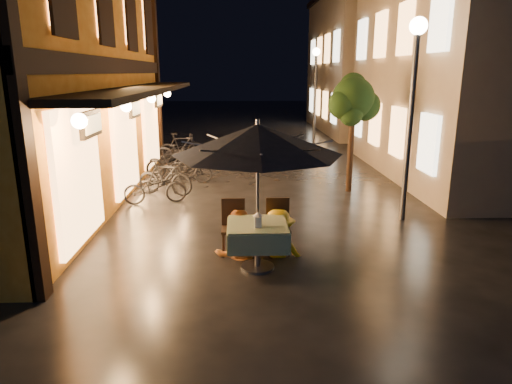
{
  "coord_description": "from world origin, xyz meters",
  "views": [
    {
      "loc": [
        -0.64,
        -7.47,
        3.16
      ],
      "look_at": [
        -0.32,
        0.14,
        1.15
      ],
      "focal_mm": 32.0,
      "sensor_mm": 36.0,
      "label": 1
    }
  ],
  "objects_px": {
    "patio_umbrella": "(258,140)",
    "person_orange": "(237,211)",
    "cafe_table": "(258,235)",
    "bicycle_0": "(155,188)",
    "streetlamp_near": "(413,84)",
    "table_lantern": "(258,219)",
    "person_yellow": "(278,211)"
  },
  "relations": [
    {
      "from": "cafe_table",
      "to": "bicycle_0",
      "type": "bearing_deg",
      "value": 120.71
    },
    {
      "from": "person_orange",
      "to": "bicycle_0",
      "type": "height_order",
      "value": "person_orange"
    },
    {
      "from": "person_yellow",
      "to": "person_orange",
      "type": "bearing_deg",
      "value": 8.99
    },
    {
      "from": "cafe_table",
      "to": "bicycle_0",
      "type": "xyz_separation_m",
      "value": [
        -2.35,
        3.96,
        -0.19
      ]
    },
    {
      "from": "table_lantern",
      "to": "person_orange",
      "type": "distance_m",
      "value": 0.83
    },
    {
      "from": "cafe_table",
      "to": "table_lantern",
      "type": "xyz_separation_m",
      "value": [
        0.0,
        -0.17,
        0.33
      ]
    },
    {
      "from": "streetlamp_near",
      "to": "person_yellow",
      "type": "xyz_separation_m",
      "value": [
        -2.93,
        -1.87,
        -2.11
      ]
    },
    {
      "from": "bicycle_0",
      "to": "cafe_table",
      "type": "bearing_deg",
      "value": -161.39
    },
    {
      "from": "streetlamp_near",
      "to": "cafe_table",
      "type": "distance_m",
      "value": 4.74
    },
    {
      "from": "person_orange",
      "to": "bicycle_0",
      "type": "relative_size",
      "value": 1.07
    },
    {
      "from": "cafe_table",
      "to": "patio_umbrella",
      "type": "bearing_deg",
      "value": 0.0
    },
    {
      "from": "cafe_table",
      "to": "person_yellow",
      "type": "bearing_deg",
      "value": 56.1
    },
    {
      "from": "cafe_table",
      "to": "person_yellow",
      "type": "xyz_separation_m",
      "value": [
        0.39,
        0.58,
        0.22
      ]
    },
    {
      "from": "cafe_table",
      "to": "person_yellow",
      "type": "height_order",
      "value": "person_yellow"
    },
    {
      "from": "streetlamp_near",
      "to": "bicycle_0",
      "type": "bearing_deg",
      "value": 165.14
    },
    {
      "from": "patio_umbrella",
      "to": "person_orange",
      "type": "relative_size",
      "value": 1.64
    },
    {
      "from": "person_orange",
      "to": "cafe_table",
      "type": "bearing_deg",
      "value": 103.76
    },
    {
      "from": "streetlamp_near",
      "to": "table_lantern",
      "type": "distance_m",
      "value": 4.68
    },
    {
      "from": "patio_umbrella",
      "to": "person_yellow",
      "type": "xyz_separation_m",
      "value": [
        0.39,
        0.58,
        -1.34
      ]
    },
    {
      "from": "patio_umbrella",
      "to": "cafe_table",
      "type": "bearing_deg",
      "value": 0.0
    },
    {
      "from": "cafe_table",
      "to": "patio_umbrella",
      "type": "xyz_separation_m",
      "value": [
        0.0,
        0.0,
        1.56
      ]
    },
    {
      "from": "streetlamp_near",
      "to": "person_orange",
      "type": "relative_size",
      "value": 2.58
    },
    {
      "from": "patio_umbrella",
      "to": "table_lantern",
      "type": "bearing_deg",
      "value": -90.0
    },
    {
      "from": "patio_umbrella",
      "to": "bicycle_0",
      "type": "height_order",
      "value": "patio_umbrella"
    },
    {
      "from": "streetlamp_near",
      "to": "bicycle_0",
      "type": "height_order",
      "value": "streetlamp_near"
    },
    {
      "from": "streetlamp_near",
      "to": "person_yellow",
      "type": "distance_m",
      "value": 4.07
    },
    {
      "from": "person_orange",
      "to": "bicycle_0",
      "type": "bearing_deg",
      "value": -75.8
    },
    {
      "from": "bicycle_0",
      "to": "person_orange",
      "type": "bearing_deg",
      "value": -161.33
    },
    {
      "from": "patio_umbrella",
      "to": "bicycle_0",
      "type": "distance_m",
      "value": 4.93
    },
    {
      "from": "patio_umbrella",
      "to": "person_orange",
      "type": "distance_m",
      "value": 1.49
    },
    {
      "from": "cafe_table",
      "to": "table_lantern",
      "type": "distance_m",
      "value": 0.37
    },
    {
      "from": "streetlamp_near",
      "to": "person_orange",
      "type": "height_order",
      "value": "streetlamp_near"
    }
  ]
}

